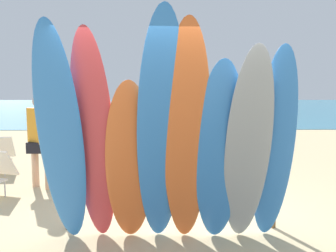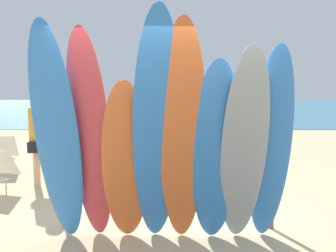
{
  "view_description": "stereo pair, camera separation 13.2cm",
  "coord_description": "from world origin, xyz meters",
  "views": [
    {
      "loc": [
        -0.14,
        -4.48,
        1.87
      ],
      "look_at": [
        0.0,
        2.12,
        1.15
      ],
      "focal_mm": 37.16,
      "sensor_mm": 36.0,
      "label": 1
    },
    {
      "loc": [
        -0.01,
        -4.49,
        1.87
      ],
      "look_at": [
        0.0,
        2.12,
        1.15
      ],
      "focal_mm": 37.16,
      "sensor_mm": 36.0,
      "label": 2
    }
  ],
  "objects": [
    {
      "name": "beachgoer_near_rack",
      "position": [
        2.14,
        7.39,
        0.99
      ],
      "size": [
        0.45,
        0.63,
        1.72
      ],
      "rotation": [
        0.0,
        0.0,
        4.98
      ],
      "color": "tan",
      "rests_on": "ground"
    },
    {
      "name": "surfboard_blue_3",
      "position": [
        -0.14,
        -0.56,
        1.37
      ],
      "size": [
        0.63,
        0.86,
        2.74
      ],
      "primitive_type": "ellipsoid",
      "rotation": [
        0.27,
        0.0,
        0.1
      ],
      "color": "#337AD1",
      "rests_on": "ground"
    },
    {
      "name": "ocean_water",
      "position": [
        0.0,
        31.01,
        0.01
      ],
      "size": [
        60.0,
        40.0,
        0.02
      ],
      "primitive_type": "cube",
      "color": "teal",
      "rests_on": "ground"
    },
    {
      "name": "surfboard_rack",
      "position": [
        0.0,
        0.0,
        0.57
      ],
      "size": [
        2.87,
        0.07,
        0.73
      ],
      "color": "brown",
      "rests_on": "ground"
    },
    {
      "name": "beach_chair_red",
      "position": [
        -3.71,
        3.17,
        0.42
      ],
      "size": [
        0.58,
        0.78,
        0.8
      ],
      "rotation": [
        0.0,
        0.0,
        0.11
      ],
      "color": "#B7B7BC",
      "rests_on": "ground"
    },
    {
      "name": "surfboard_orange_2",
      "position": [
        -0.51,
        -0.44,
        0.99
      ],
      "size": [
        0.61,
        0.58,
        1.97
      ],
      "primitive_type": "ellipsoid",
      "rotation": [
        0.24,
        0.0,
        0.07
      ],
      "color": "orange",
      "rests_on": "ground"
    },
    {
      "name": "beachgoer_strolling",
      "position": [
        -2.38,
        1.97,
        1.01
      ],
      "size": [
        0.58,
        0.42,
        1.75
      ],
      "rotation": [
        0.0,
        0.0,
        2.61
      ],
      "color": "tan",
      "rests_on": "ground"
    },
    {
      "name": "ground",
      "position": [
        0.0,
        14.0,
        0.0
      ],
      "size": [
        60.0,
        60.0,
        0.0
      ],
      "primitive_type": "plane",
      "color": "#D3BC8C"
    },
    {
      "name": "distant_boat",
      "position": [
        -3.1,
        14.06,
        0.14
      ],
      "size": [
        3.84,
        1.0,
        0.3
      ],
      "color": "teal",
      "rests_on": "ground"
    },
    {
      "name": "beachgoer_midbeach",
      "position": [
        -1.03,
        4.73,
        0.87
      ],
      "size": [
        0.39,
        0.53,
        1.5
      ],
      "rotation": [
        0.0,
        0.0,
        4.28
      ],
      "color": "#9E704C",
      "rests_on": "ground"
    },
    {
      "name": "surfboard_blue_5",
      "position": [
        0.54,
        -0.51,
        1.1
      ],
      "size": [
        0.57,
        0.61,
        2.2
      ],
      "primitive_type": "ellipsoid",
      "rotation": [
        0.24,
        0.0,
        -0.01
      ],
      "color": "#337AD1",
      "rests_on": "ground"
    },
    {
      "name": "surfboard_blue_0",
      "position": [
        -1.27,
        -0.56,
        1.3
      ],
      "size": [
        0.58,
        0.81,
        2.59
      ],
      "primitive_type": "ellipsoid",
      "rotation": [
        0.27,
        0.0,
        -0.08
      ],
      "color": "#337AD1",
      "rests_on": "ground"
    },
    {
      "name": "surfboard_red_1",
      "position": [
        -0.92,
        -0.48,
        1.27
      ],
      "size": [
        0.54,
        0.73,
        2.54
      ],
      "primitive_type": "ellipsoid",
      "rotation": [
        0.25,
        0.0,
        -0.08
      ],
      "color": "#D13D42",
      "rests_on": "ground"
    },
    {
      "name": "surfboard_orange_4",
      "position": [
        0.16,
        -0.55,
        1.31
      ],
      "size": [
        0.55,
        0.73,
        2.62
      ],
      "primitive_type": "ellipsoid",
      "rotation": [
        0.25,
        0.0,
        -0.01
      ],
      "color": "orange",
      "rests_on": "ground"
    },
    {
      "name": "beachgoer_photographing",
      "position": [
        1.35,
        6.83,
        0.85
      ],
      "size": [
        0.38,
        0.46,
        1.48
      ],
      "rotation": [
        0.0,
        0.0,
        5.39
      ],
      "color": "beige",
      "rests_on": "ground"
    },
    {
      "name": "surfboard_blue_7",
      "position": [
        1.18,
        -0.52,
        1.17
      ],
      "size": [
        0.51,
        0.76,
        2.34
      ],
      "primitive_type": "ellipsoid",
      "rotation": [
        0.28,
        0.0,
        -0.06
      ],
      "color": "#337AD1",
      "rests_on": "ground"
    },
    {
      "name": "surfboard_grey_6",
      "position": [
        0.86,
        -0.57,
        1.17
      ],
      "size": [
        0.53,
        0.78,
        2.34
      ],
      "primitive_type": "ellipsoid",
      "rotation": [
        0.3,
        0.0,
        0.0
      ],
      "color": "#999EA3",
      "rests_on": "ground"
    }
  ]
}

